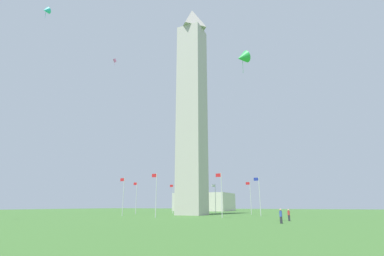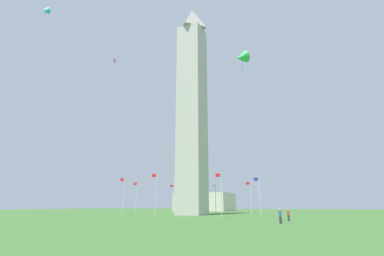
# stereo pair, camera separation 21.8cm
# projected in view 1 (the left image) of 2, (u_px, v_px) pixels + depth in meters

# --- Properties ---
(ground_plane) EXTENTS (260.00, 260.00, 0.00)m
(ground_plane) POSITION_uv_depth(u_px,v_px,m) (192.00, 215.00, 63.68)
(ground_plane) COLOR #3D6B2D
(obelisk_monument) EXTENTS (5.98, 5.98, 54.39)m
(obelisk_monument) POSITION_uv_depth(u_px,v_px,m) (192.00, 102.00, 70.90)
(obelisk_monument) COLOR #B7B2A8
(obelisk_monument) RESTS_ON ground
(flagpole_n) EXTENTS (1.12, 0.14, 7.94)m
(flagpole_n) POSITION_uv_depth(u_px,v_px,m) (136.00, 196.00, 71.15)
(flagpole_n) COLOR silver
(flagpole_n) RESTS_ON ground
(flagpole_ne) EXTENTS (1.12, 0.14, 7.94)m
(flagpole_ne) POSITION_uv_depth(u_px,v_px,m) (123.00, 195.00, 59.72)
(flagpole_ne) COLOR silver
(flagpole_ne) RESTS_ON ground
(flagpole_e) EXTENTS (1.12, 0.14, 7.94)m
(flagpole_e) POSITION_uv_depth(u_px,v_px,m) (156.00, 193.00, 51.29)
(flagpole_e) COLOR silver
(flagpole_e) RESTS_ON ground
(flagpole_se) EXTENTS (1.12, 0.14, 7.94)m
(flagpole_se) POSITION_uv_depth(u_px,v_px,m) (221.00, 193.00, 50.81)
(flagpole_se) COLOR silver
(flagpole_se) RESTS_ON ground
(flagpole_s) EXTENTS (1.12, 0.14, 7.94)m
(flagpole_s) POSITION_uv_depth(u_px,v_px,m) (259.00, 194.00, 58.56)
(flagpole_s) COLOR silver
(flagpole_s) RESTS_ON ground
(flagpole_sw) EXTENTS (1.12, 0.14, 7.94)m
(flagpole_sw) POSITION_uv_depth(u_px,v_px,m) (250.00, 196.00, 70.00)
(flagpole_sw) COLOR silver
(flagpole_sw) RESTS_ON ground
(flagpole_w) EXTENTS (1.12, 0.14, 7.94)m
(flagpole_w) POSITION_uv_depth(u_px,v_px,m) (215.00, 197.00, 78.43)
(flagpole_w) COLOR silver
(flagpole_w) RESTS_ON ground
(flagpole_nw) EXTENTS (1.12, 0.14, 7.94)m
(flagpole_nw) POSITION_uv_depth(u_px,v_px,m) (173.00, 197.00, 78.90)
(flagpole_nw) COLOR silver
(flagpole_nw) RESTS_ON ground
(person_blue_shirt) EXTENTS (0.32, 0.32, 1.73)m
(person_blue_shirt) POSITION_uv_depth(u_px,v_px,m) (281.00, 216.00, 34.19)
(person_blue_shirt) COLOR #2D2D38
(person_blue_shirt) RESTS_ON ground
(person_red_shirt) EXTENTS (0.32, 0.32, 1.62)m
(person_red_shirt) POSITION_uv_depth(u_px,v_px,m) (289.00, 215.00, 39.73)
(person_red_shirt) COLOR #2D2D38
(person_red_shirt) RESTS_ON ground
(kite_pink_box) EXTENTS (0.60, 0.78, 1.54)m
(kite_pink_box) POSITION_uv_depth(u_px,v_px,m) (115.00, 61.00, 62.23)
(kite_pink_box) COLOR pink
(kite_cyan_delta) EXTENTS (1.12, 1.38, 2.04)m
(kite_cyan_delta) POSITION_uv_depth(u_px,v_px,m) (46.00, 10.00, 42.78)
(kite_cyan_delta) COLOR #33C6D1
(kite_green_delta) EXTENTS (2.51, 2.51, 3.25)m
(kite_green_delta) POSITION_uv_depth(u_px,v_px,m) (242.00, 58.00, 37.46)
(kite_green_delta) COLOR green
(distant_building) EXTENTS (21.37, 16.09, 6.96)m
(distant_building) POSITION_uv_depth(u_px,v_px,m) (204.00, 202.00, 115.04)
(distant_building) COLOR beige
(distant_building) RESTS_ON ground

